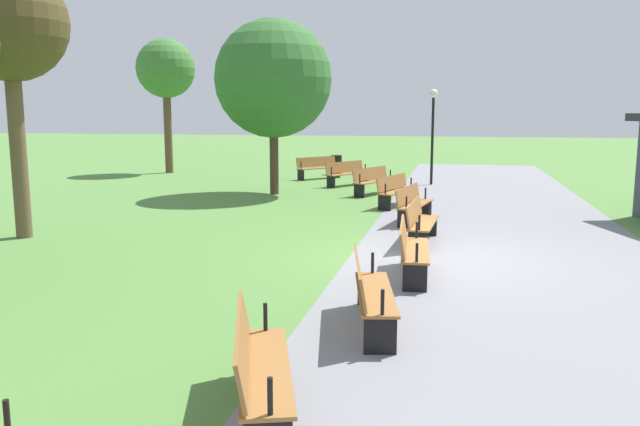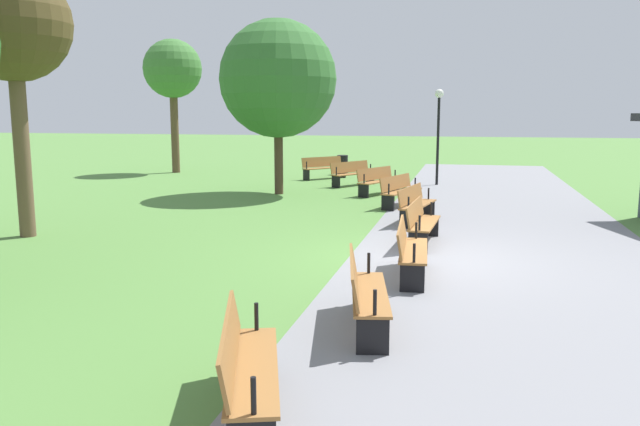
# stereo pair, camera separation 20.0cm
# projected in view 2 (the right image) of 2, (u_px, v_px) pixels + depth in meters

# --- Properties ---
(ground_plane) EXTENTS (120.00, 120.00, 0.00)m
(ground_plane) POSITION_uv_depth(u_px,v_px,m) (421.00, 259.00, 11.82)
(ground_plane) COLOR #54843D
(path_paving) EXTENTS (43.93, 5.85, 0.01)m
(path_paving) POSITION_uv_depth(u_px,v_px,m) (509.00, 263.00, 11.47)
(path_paving) COLOR gray
(path_paving) RESTS_ON ground
(bench_0) EXTENTS (1.83, 1.63, 0.89)m
(bench_0) POSITION_uv_depth(u_px,v_px,m) (324.00, 167.00, 25.86)
(bench_0) COLOR #996633
(bench_0) RESTS_ON ground
(bench_1) EXTENTS (1.93, 1.47, 0.89)m
(bench_1) POSITION_uv_depth(u_px,v_px,m) (352.00, 173.00, 23.44)
(bench_1) COLOR #996633
(bench_1) RESTS_ON ground
(bench_2) EXTENTS (2.00, 1.28, 0.89)m
(bench_2) POSITION_uv_depth(u_px,v_px,m) (378.00, 180.00, 20.91)
(bench_2) COLOR #996633
(bench_2) RESTS_ON ground
(bench_3) EXTENTS (2.03, 1.07, 0.89)m
(bench_3) POSITION_uv_depth(u_px,v_px,m) (400.00, 190.00, 18.30)
(bench_3) COLOR #996633
(bench_3) RESTS_ON ground
(bench_4) EXTENTS (2.04, 0.84, 0.89)m
(bench_4) POSITION_uv_depth(u_px,v_px,m) (415.00, 203.00, 15.67)
(bench_4) COLOR #996633
(bench_4) RESTS_ON ground
(bench_5) EXTENTS (2.01, 0.60, 0.89)m
(bench_5) POSITION_uv_depth(u_px,v_px,m) (421.00, 222.00, 13.05)
(bench_5) COLOR #996633
(bench_5) RESTS_ON ground
(bench_6) EXTENTS (2.01, 0.60, 0.89)m
(bench_6) POSITION_uv_depth(u_px,v_px,m) (410.00, 248.00, 10.49)
(bench_6) COLOR #996633
(bench_6) RESTS_ON ground
(bench_7) EXTENTS (2.04, 0.84, 0.89)m
(bench_7) POSITION_uv_depth(u_px,v_px,m) (364.00, 291.00, 8.01)
(bench_7) COLOR #996633
(bench_7) RESTS_ON ground
(bench_8) EXTENTS (2.03, 1.07, 0.89)m
(bench_8) POSITION_uv_depth(u_px,v_px,m) (245.00, 364.00, 5.68)
(bench_8) COLOR #996633
(bench_8) RESTS_ON ground
(tree_0) EXTENTS (2.57, 2.57, 5.89)m
(tree_0) POSITION_uv_depth(u_px,v_px,m) (173.00, 70.00, 27.93)
(tree_0) COLOR brown
(tree_0) RESTS_ON ground
(tree_3) EXTENTS (3.83, 3.83, 5.70)m
(tree_3) POSITION_uv_depth(u_px,v_px,m) (278.00, 79.00, 20.57)
(tree_3) COLOR #4C3828
(tree_3) RESTS_ON ground
(tree_4) EXTENTS (2.42, 2.42, 5.76)m
(tree_4) POSITION_uv_depth(u_px,v_px,m) (13.00, 27.00, 13.27)
(tree_4) COLOR brown
(tree_4) RESTS_ON ground
(lamp_post) EXTENTS (0.32, 0.32, 3.54)m
(lamp_post) POSITION_uv_depth(u_px,v_px,m) (439.00, 117.00, 23.43)
(lamp_post) COLOR black
(lamp_post) RESTS_ON ground
(trash_bin) EXTENTS (0.47, 0.47, 0.84)m
(trash_bin) POSITION_uv_depth(u_px,v_px,m) (342.00, 165.00, 27.69)
(trash_bin) COLOR black
(trash_bin) RESTS_ON ground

